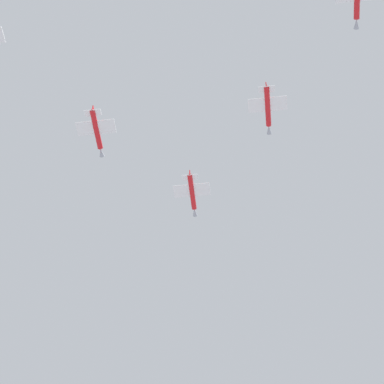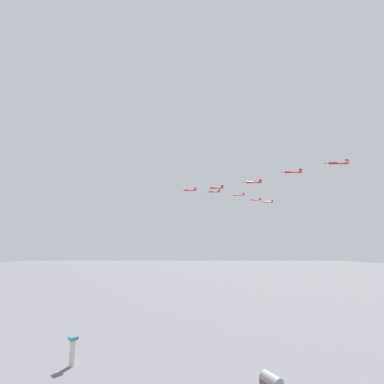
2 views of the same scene
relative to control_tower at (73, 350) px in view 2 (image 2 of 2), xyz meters
name	(u,v)px [view 2 (image 2 of 2)]	position (x,y,z in m)	size (l,w,h in m)	color
control_tower	(73,350)	(0.00, 0.00, 0.00)	(6.00, 6.00, 21.70)	beige
hangar	(272,382)	(128.68, 79.81, -7.58)	(16.02, 12.69, 9.50)	brown
jet_lead	(190,190)	(89.61, 41.06, 123.13)	(9.83, 9.06, 2.35)	red
jet_port_inner	(216,188)	(115.26, 40.19, 121.77)	(9.83, 9.06, 2.35)	red
jet_starboard_inner	(214,192)	(92.08, 66.61, 124.50)	(9.83, 9.06, 2.35)	red
jet_port_outer	(253,182)	(143.15, 41.27, 122.11)	(9.83, 9.06, 2.35)	red
jet_starboard_outer	(239,195)	(96.79, 94.12, 124.16)	(9.83, 9.06, 2.35)	red
jet_center_rear	(293,172)	(168.19, 39.85, 124.33)	(9.83, 9.06, 2.35)	red
jet_port_trail	(256,200)	(98.64, 119.13, 121.94)	(9.83, 9.06, 2.35)	red
jet_starboard_trail	(338,163)	(191.35, 36.79, 124.44)	(9.83, 9.06, 2.35)	red
jet_tail_end	(268,202)	(98.62, 142.49, 121.83)	(9.83, 9.06, 2.35)	red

